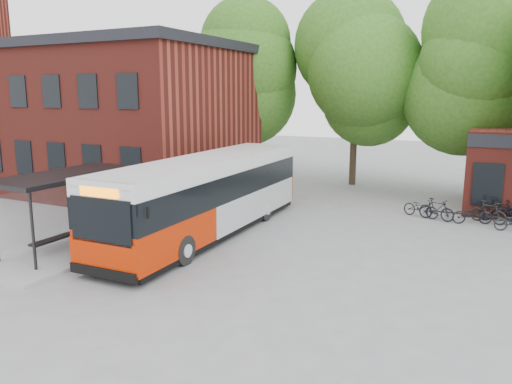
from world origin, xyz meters
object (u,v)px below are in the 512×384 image
at_px(bicycle_5, 499,210).
at_px(bicycle_1, 437,209).
at_px(bicycle_2, 472,214).
at_px(bicycle_3, 488,212).
at_px(bicycle_0, 421,207).
at_px(city_bus, 208,196).
at_px(bus_shelter, 69,211).

bearing_deg(bicycle_5, bicycle_1, 99.48).
distance_m(bicycle_2, bicycle_5, 1.47).
relative_size(bicycle_2, bicycle_3, 1.04).
relative_size(bicycle_3, bicycle_5, 0.97).
bearing_deg(bicycle_2, bicycle_0, 59.81).
height_order(bicycle_0, bicycle_5, bicycle_5).
bearing_deg(city_bus, bus_shelter, -132.32).
bearing_deg(bicycle_0, bicycle_3, -66.41).
distance_m(city_bus, bicycle_0, 10.17).
bearing_deg(bicycle_3, city_bus, 150.09).
height_order(bus_shelter, city_bus, city_bus).
bearing_deg(bicycle_0, city_bus, 153.57).
distance_m(bicycle_1, bicycle_5, 2.74).
xyz_separation_m(bicycle_0, bicycle_1, (0.73, -0.31, 0.04)).
bearing_deg(bicycle_2, bicycle_1, 67.50).
xyz_separation_m(bus_shelter, bicycle_1, (11.52, 10.68, -0.95)).
bearing_deg(bicycle_0, bus_shelter, 155.46).
bearing_deg(bicycle_5, city_bus, 113.13).
distance_m(bicycle_0, bicycle_1, 0.79).
height_order(bicycle_0, bicycle_1, bicycle_1).
height_order(bicycle_0, bicycle_3, bicycle_3).
distance_m(bus_shelter, bicycle_3, 17.66).
height_order(city_bus, bicycle_1, city_bus).
height_order(bicycle_1, bicycle_3, bicycle_1).
bearing_deg(bicycle_5, bicycle_3, 131.03).
xyz_separation_m(bicycle_2, bicycle_3, (0.62, 0.50, 0.04)).
bearing_deg(bicycle_3, bicycle_5, -11.05).
distance_m(bicycle_2, bicycle_3, 0.79).
distance_m(city_bus, bicycle_5, 13.14).
distance_m(bicycle_1, bicycle_2, 1.51).
bearing_deg(bicycle_2, bus_shelter, 107.08).
height_order(bicycle_3, bicycle_5, bicycle_5).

